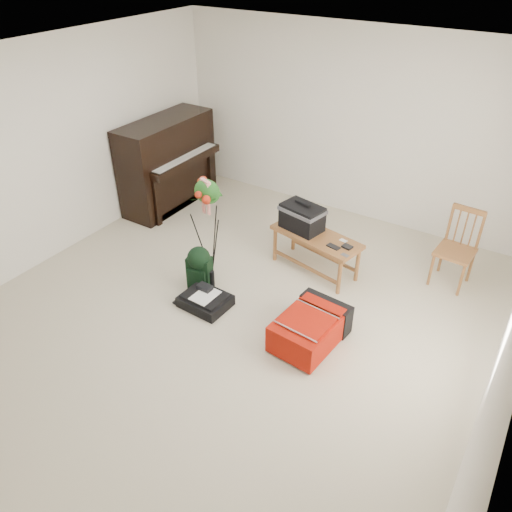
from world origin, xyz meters
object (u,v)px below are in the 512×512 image
Objects in this scene: green_backpack at (199,266)px; black_duffel at (205,300)px; red_suitcase at (312,325)px; dining_chair at (456,249)px; bench at (305,224)px; flower_stand at (209,229)px; piano at (168,165)px.

black_duffel is at bearing -56.92° from green_backpack.
dining_chair is at bearing 67.56° from red_suitcase.
dining_chair is (1.57, 0.63, -0.14)m from bench.
black_duffel is at bearing -39.55° from flower_stand.
red_suitcase is at bearing -17.07° from green_backpack.
flower_stand is at bearing -35.82° from piano.
dining_chair reaches higher than green_backpack.
red_suitcase is at bearing 9.52° from black_duffel.
piano is 2.56m from black_duffel.
black_duffel is (-0.53, -1.23, -0.50)m from bench.
piano reaches higher than flower_stand.
bench reaches higher than green_backpack.
black_duffel is 0.40m from green_backpack.
bench is 1.25× the size of dining_chair.
bench is 2.16× the size of green_backpack.
red_suitcase is at bearing -26.00° from piano.
piano reaches higher than red_suitcase.
red_suitcase is 1.54× the size of green_backpack.
dining_chair is 0.72× the size of flower_stand.
green_backpack is (-0.78, -1.00, -0.29)m from bench.
flower_stand is at bearing 171.66° from red_suitcase.
piano reaches higher than bench.
piano reaches higher than green_backpack.
piano is 3.46m from red_suitcase.
bench is at bearing 61.63° from flower_stand.
red_suitcase is (0.67, -1.08, -0.41)m from bench.
black_duffel is at bearing -134.11° from dining_chair.
black_duffel is 0.79m from flower_stand.
green_backpack is at bearing -41.06° from piano.
bench is at bearing 38.18° from green_backpack.
piano is at bearing 141.09° from black_duffel.
red_suitcase reaches higher than black_duffel.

